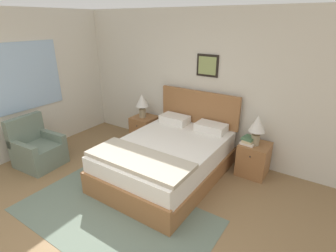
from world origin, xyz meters
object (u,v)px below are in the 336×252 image
(bed, at_px, (168,158))
(armchair, at_px, (37,150))
(table_lamp_near_window, at_px, (142,102))
(nightstand_near_window, at_px, (144,129))
(table_lamp_by_door, at_px, (257,126))
(nightstand_by_door, at_px, (253,159))

(bed, relative_size, armchair, 2.52)
(bed, distance_m, table_lamp_near_window, 1.51)
(nightstand_near_window, xyz_separation_m, table_lamp_by_door, (2.28, -0.02, 0.59))
(bed, xyz_separation_m, armchair, (-2.10, -0.96, -0.04))
(bed, bearing_deg, table_lamp_by_door, 35.55)
(bed, relative_size, table_lamp_by_door, 4.41)
(nightstand_near_window, bearing_deg, nightstand_by_door, 0.00)
(table_lamp_near_window, relative_size, table_lamp_by_door, 1.00)
(bed, bearing_deg, nightstand_by_door, 36.20)
(armchair, distance_m, table_lamp_near_window, 2.09)
(nightstand_near_window, height_order, nightstand_by_door, same)
(table_lamp_by_door, bearing_deg, bed, -144.45)
(nightstand_near_window, xyz_separation_m, nightstand_by_door, (2.28, 0.00, 0.00))
(armchair, bearing_deg, table_lamp_by_door, 114.46)
(table_lamp_near_window, distance_m, table_lamp_by_door, 2.29)
(armchair, relative_size, nightstand_near_window, 1.59)
(bed, distance_m, nightstand_by_door, 1.42)
(nightstand_near_window, bearing_deg, armchair, -118.05)
(table_lamp_by_door, bearing_deg, armchair, -151.26)
(bed, relative_size, nightstand_near_window, 4.01)
(armchair, height_order, table_lamp_by_door, table_lamp_by_door)
(bed, relative_size, nightstand_by_door, 4.01)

